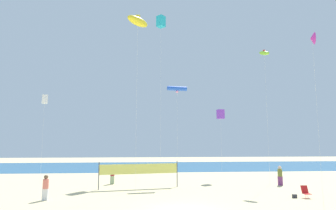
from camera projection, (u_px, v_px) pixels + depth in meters
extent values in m
cube|color=#28608C|center=(159.00, 166.00, 48.94)|extent=(120.00, 20.00, 0.01)
cube|color=#99B28C|center=(112.00, 180.00, 28.52)|extent=(0.39, 0.23, 0.81)
cylinder|color=maroon|center=(112.00, 172.00, 28.61)|extent=(0.41, 0.41, 0.67)
sphere|color=beige|center=(113.00, 167.00, 28.67)|extent=(0.30, 0.30, 0.30)
cube|color=#7A3872|center=(280.00, 181.00, 27.68)|extent=(0.41, 0.24, 0.85)
cylinder|color=olive|center=(280.00, 173.00, 27.78)|extent=(0.43, 0.43, 0.70)
sphere|color=beige|center=(280.00, 167.00, 27.85)|extent=(0.31, 0.31, 0.31)
cube|color=white|center=(45.00, 194.00, 20.64)|extent=(0.39, 0.24, 0.82)
cylinder|color=#EA7260|center=(46.00, 184.00, 20.74)|extent=(0.41, 0.41, 0.68)
sphere|color=brown|center=(46.00, 177.00, 20.80)|extent=(0.30, 0.30, 0.30)
cube|color=red|center=(307.00, 194.00, 21.39)|extent=(0.52, 0.48, 0.03)
cube|color=red|center=(304.00, 189.00, 21.71)|extent=(0.52, 0.23, 0.57)
cylinder|color=silver|center=(308.00, 196.00, 21.23)|extent=(0.03, 0.03, 0.32)
cylinder|color=silver|center=(306.00, 196.00, 21.51)|extent=(0.03, 0.03, 0.32)
cylinder|color=#4C4C51|center=(99.00, 176.00, 25.14)|extent=(0.08, 0.08, 2.40)
cylinder|color=#4C4C51|center=(177.00, 174.00, 26.99)|extent=(0.08, 0.08, 2.40)
cube|color=#EAE566|center=(139.00, 169.00, 26.13)|extent=(7.11, 1.34, 0.90)
cube|color=#2D2D33|center=(295.00, 196.00, 21.46)|extent=(0.33, 0.17, 0.27)
cylinder|color=silver|center=(317.00, 112.00, 25.90)|extent=(0.01, 0.01, 13.84)
cone|color=#D833A5|center=(312.00, 38.00, 26.78)|extent=(0.72, 1.23, 1.17)
cylinder|color=silver|center=(137.00, 103.00, 25.50)|extent=(0.01, 0.01, 15.31)
ellipsoid|color=yellow|center=(138.00, 21.00, 26.47)|extent=(2.31, 2.16, 0.98)
cube|color=yellow|center=(138.00, 18.00, 26.51)|extent=(0.46, 0.06, 0.58)
cylinder|color=silver|center=(161.00, 96.00, 36.82)|extent=(0.01, 0.01, 20.14)
cube|color=#26BFCC|center=(161.00, 22.00, 38.10)|extent=(1.30, 1.30, 1.47)
cylinder|color=silver|center=(177.00, 135.00, 30.03)|extent=(0.01, 0.01, 9.88)
cylinder|color=blue|center=(177.00, 89.00, 30.66)|extent=(2.18, 0.79, 0.46)
sphere|color=pink|center=(177.00, 92.00, 30.62)|extent=(0.28, 0.28, 0.28)
cylinder|color=silver|center=(221.00, 146.00, 32.62)|extent=(0.01, 0.01, 7.38)
cube|color=purple|center=(221.00, 114.00, 33.09)|extent=(0.88, 0.88, 1.07)
cylinder|color=silver|center=(42.00, 140.00, 30.83)|extent=(0.01, 0.01, 8.85)
cube|color=white|center=(45.00, 99.00, 31.40)|extent=(0.77, 0.77, 0.94)
cylinder|color=silver|center=(267.00, 117.00, 29.19)|extent=(0.01, 0.01, 13.49)
ellipsoid|color=#8CD833|center=(264.00, 53.00, 30.05)|extent=(1.07, 1.35, 0.77)
cube|color=red|center=(264.00, 51.00, 30.08)|extent=(0.25, 0.06, 0.31)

